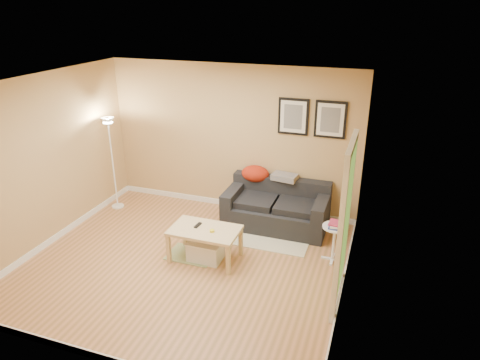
{
  "coord_description": "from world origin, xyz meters",
  "views": [
    {
      "loc": [
        2.52,
        -4.84,
        3.55
      ],
      "look_at": [
        0.55,
        0.85,
        1.05
      ],
      "focal_mm": 32.46,
      "sensor_mm": 36.0,
      "label": 1
    }
  ],
  "objects_px": {
    "side_table": "(334,243)",
    "book_stack": "(335,224)",
    "floor_lamp": "(113,166)",
    "storage_bin": "(206,250)",
    "sofa": "(276,206)",
    "coffee_table": "(205,244)"
  },
  "relations": [
    {
      "from": "storage_bin",
      "to": "book_stack",
      "type": "relative_size",
      "value": 2.15
    },
    {
      "from": "side_table",
      "to": "floor_lamp",
      "type": "xyz_separation_m",
      "value": [
        -4.02,
        0.5,
        0.52
      ]
    },
    {
      "from": "sofa",
      "to": "side_table",
      "type": "relative_size",
      "value": 3.02
    },
    {
      "from": "storage_bin",
      "to": "floor_lamp",
      "type": "bearing_deg",
      "value": 154.06
    },
    {
      "from": "sofa",
      "to": "book_stack",
      "type": "xyz_separation_m",
      "value": [
        1.06,
        -0.77,
        0.22
      ]
    },
    {
      "from": "storage_bin",
      "to": "side_table",
      "type": "height_order",
      "value": "side_table"
    },
    {
      "from": "book_stack",
      "to": "floor_lamp",
      "type": "bearing_deg",
      "value": -172.51
    },
    {
      "from": "sofa",
      "to": "storage_bin",
      "type": "bearing_deg",
      "value": -117.76
    },
    {
      "from": "side_table",
      "to": "book_stack",
      "type": "height_order",
      "value": "book_stack"
    },
    {
      "from": "coffee_table",
      "to": "book_stack",
      "type": "relative_size",
      "value": 4.28
    },
    {
      "from": "coffee_table",
      "to": "side_table",
      "type": "height_order",
      "value": "side_table"
    },
    {
      "from": "sofa",
      "to": "floor_lamp",
      "type": "bearing_deg",
      "value": -175.0
    },
    {
      "from": "storage_bin",
      "to": "floor_lamp",
      "type": "height_order",
      "value": "floor_lamp"
    },
    {
      "from": "storage_bin",
      "to": "side_table",
      "type": "bearing_deg",
      "value": 18.52
    },
    {
      "from": "storage_bin",
      "to": "side_table",
      "type": "relative_size",
      "value": 0.89
    },
    {
      "from": "storage_bin",
      "to": "book_stack",
      "type": "distance_m",
      "value": 1.92
    },
    {
      "from": "side_table",
      "to": "storage_bin",
      "type": "bearing_deg",
      "value": -161.48
    },
    {
      "from": "storage_bin",
      "to": "floor_lamp",
      "type": "relative_size",
      "value": 0.29
    },
    {
      "from": "sofa",
      "to": "storage_bin",
      "type": "xyz_separation_m",
      "value": [
        -0.71,
        -1.35,
        -0.22
      ]
    },
    {
      "from": "coffee_table",
      "to": "floor_lamp",
      "type": "distance_m",
      "value": 2.54
    },
    {
      "from": "sofa",
      "to": "floor_lamp",
      "type": "xyz_separation_m",
      "value": [
        -2.96,
        -0.26,
        0.43
      ]
    },
    {
      "from": "side_table",
      "to": "floor_lamp",
      "type": "relative_size",
      "value": 0.33
    }
  ]
}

